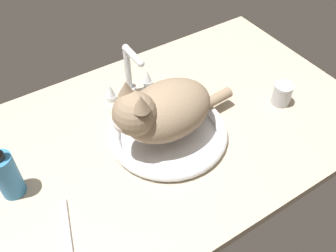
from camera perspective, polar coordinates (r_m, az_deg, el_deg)
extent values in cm
cube|color=#B7A88E|center=(109.18, 0.63, -0.63)|extent=(114.10, 72.82, 3.00)
torus|color=white|center=(104.51, 0.00, -0.93)|extent=(33.36, 33.36, 3.08)
cylinder|color=white|center=(105.42, 0.00, -1.39)|extent=(28.74, 28.74, 0.60)
cylinder|color=silver|center=(118.93, -5.85, 5.61)|extent=(4.00, 4.00, 2.29)
cylinder|color=silver|center=(113.70, -6.17, 8.79)|extent=(2.00, 2.00, 14.35)
sphere|color=silver|center=(109.50, -6.47, 11.76)|extent=(2.20, 2.20, 2.20)
cylinder|color=silver|center=(106.29, -5.34, 10.67)|extent=(2.00, 8.69, 2.00)
sphere|color=silver|center=(103.16, -4.16, 9.50)|extent=(2.10, 2.10, 2.10)
cylinder|color=silver|center=(117.22, -8.63, 4.33)|extent=(3.20, 3.20, 1.60)
cone|color=silver|center=(115.36, -8.79, 5.38)|extent=(2.88, 2.88, 4.09)
cylinder|color=silver|center=(121.40, -3.14, 6.60)|extent=(3.20, 3.20, 1.60)
cone|color=silver|center=(119.60, -3.19, 7.64)|extent=(2.88, 2.88, 4.09)
ellipsoid|color=#8C755B|center=(98.35, 0.00, 2.47)|extent=(26.28, 19.11, 14.13)
sphere|color=#8C755B|center=(91.33, -5.11, 1.87)|extent=(11.22, 11.22, 11.22)
cone|color=#8C755B|center=(85.06, -4.14, 3.49)|extent=(4.26, 4.26, 4.21)
cone|color=#8C755B|center=(89.46, -6.53, 5.84)|extent=(4.26, 4.26, 4.21)
ellipsoid|color=silver|center=(90.75, -7.29, 0.25)|extent=(3.66, 4.92, 3.59)
ellipsoid|color=silver|center=(95.43, -4.27, -0.02)|extent=(7.66, 10.08, 7.77)
cylinder|color=#8C755B|center=(109.63, 6.66, 3.78)|extent=(14.00, 4.06, 3.20)
cylinder|color=#B2B5BA|center=(118.61, 16.97, 4.52)|extent=(5.66, 5.66, 5.85)
cylinder|color=silver|center=(116.46, 17.32, 5.76)|extent=(5.77, 5.77, 1.00)
cylinder|color=teal|center=(96.74, -23.37, -6.95)|extent=(5.80, 5.80, 12.93)
cylinder|color=silver|center=(91.17, -15.00, -15.00)|extent=(5.56, 16.48, 1.00)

